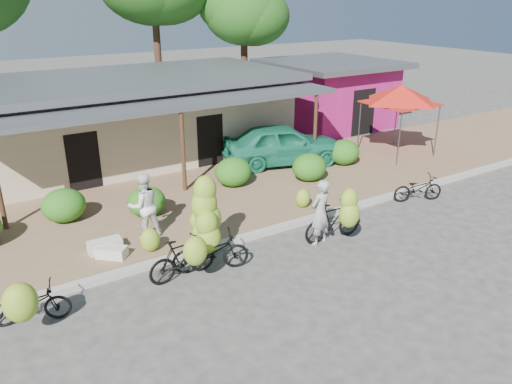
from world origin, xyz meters
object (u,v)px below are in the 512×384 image
sack_far (112,252)px  teal_van (283,144)px  red_canopy (401,94)px  vendor (320,213)px  bike_center (208,233)px  bystander (144,206)px  bike_right (337,218)px  bike_far_left (27,304)px  bike_far_right (418,188)px  bike_left (185,257)px  sack_near (105,246)px  tree_near_right (240,10)px

sack_far → teal_van: bearing=25.5°
red_canopy → vendor: (-7.74, -4.46, -1.69)m
red_canopy → bike_center: red_canopy is taller
bike_center → bystander: 2.31m
red_canopy → bike_right: size_ratio=1.86×
teal_van → bike_far_left: bearing=136.3°
bike_far_right → bike_left: bearing=114.3°
red_canopy → bike_right: 8.84m
bystander → sack_near: bearing=12.6°
bike_center → bike_far_right: size_ratio=1.30×
bike_far_right → vendor: (-4.66, -0.63, 0.48)m
bike_far_left → bystander: (3.43, 2.45, 0.48)m
bike_far_left → bystander: bearing=-37.7°
bike_far_left → vendor: size_ratio=0.94×
sack_far → vendor: 5.51m
bike_left → teal_van: size_ratio=0.38×
sack_near → bystander: (1.22, 0.24, 0.76)m
vendor → teal_van: (2.97, 5.90, -0.01)m
bike_left → sack_near: 2.58m
bike_center → tree_near_right: bearing=-15.5°
red_canopy → bike_left: size_ratio=1.96×
bike_center → bike_far_left: bearing=112.3°
tree_near_right → red_canopy: (1.93, -9.40, -2.99)m
bike_far_left → bystander: 4.25m
bike_far_left → bike_right: (7.78, -0.45, 0.14)m
sack_near → sack_far: (0.04, -0.42, -0.01)m
bike_left → teal_van: 8.87m
bike_right → sack_near: (-5.57, 2.66, -0.43)m
bike_center → sack_near: (-2.04, 1.91, -0.61)m
red_canopy → bike_far_left: 15.77m
tree_near_right → bike_right: bearing=-110.9°
sack_near → sack_far: sack_near is taller
bike_far_right → bystander: (-8.55, 2.10, 0.60)m
tree_near_right → bike_far_left: 19.56m
red_canopy → bike_center: (-10.81, -3.88, -1.73)m
tree_near_right → bike_left: (-9.67, -13.61, -5.00)m
bike_right → sack_near: 6.18m
bike_far_right → bike_right: bearing=122.6°
bike_left → sack_far: 2.20m
tree_near_right → bystander: bearing=-131.1°
bystander → bike_far_left: bearing=36.9°
sack_near → vendor: size_ratio=0.46×
vendor → tree_near_right: bearing=-123.6°
bike_far_left → bike_far_right: bike_far_left is taller
red_canopy → bystander: bearing=-171.6°
bike_center → sack_near: bike_center is taller
bike_right → bystander: size_ratio=1.03×
bike_right → teal_van: size_ratio=0.40×
vendor → sack_far: bearing=-33.0°
sack_far → teal_van: teal_van is taller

